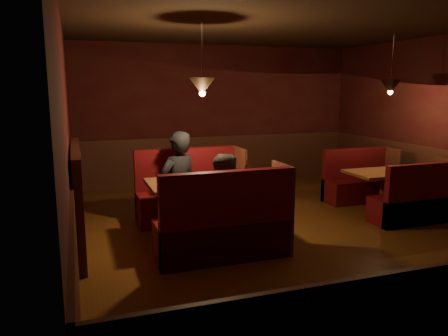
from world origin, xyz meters
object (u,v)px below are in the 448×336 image
object	(u,v)px
main_bench_far	(190,197)
second_bench_near	(416,204)
main_bench_near	(226,231)
diner_a	(178,167)
second_table	(384,182)
main_table	(204,194)
diner_b	(228,189)
second_bench_far	(359,184)

from	to	relation	value
main_bench_far	second_bench_near	xyz separation A→B (m)	(3.20, -1.28, -0.05)
main_bench_near	diner_a	xyz separation A→B (m)	(-0.22, 1.49, 0.53)
second_table	main_bench_near	bearing A→B (deg)	-160.65
main_table	diner_a	world-z (taller)	diner_a
main_bench_near	second_table	distance (m)	3.36
diner_b	main_bench_far	bearing A→B (deg)	106.18
second_table	main_table	bearing A→B (deg)	-175.09
main_table	main_bench_near	xyz separation A→B (m)	(0.01, -0.84, -0.26)
main_table	second_bench_far	size ratio (longest dim) A/B	1.12
main_table	diner_a	distance (m)	0.73
diner_b	second_bench_far	bearing A→B (deg)	38.41
second_bench_near	diner_b	bearing A→B (deg)	-177.22
main_table	diner_b	world-z (taller)	diner_b
second_table	second_bench_far	bearing A→B (deg)	87.80
main_table	second_bench_near	world-z (taller)	main_table
main_table	second_bench_near	size ratio (longest dim) A/B	1.12
main_table	main_bench_near	size ratio (longest dim) A/B	0.91
second_bench_near	diner_a	size ratio (longest dim) A/B	0.75
second_table	second_bench_near	size ratio (longest dim) A/B	0.90
second_table	second_bench_far	distance (m)	0.74
second_table	diner_b	world-z (taller)	diner_b
second_table	diner_b	bearing A→B (deg)	-164.23
second_bench_near	diner_a	bearing A→B (deg)	162.35
second_table	main_bench_far	bearing A→B (deg)	169.89
main_bench_far	second_bench_near	bearing A→B (deg)	-21.77
main_bench_far	second_bench_far	world-z (taller)	main_bench_far
main_table	diner_b	bearing A→B (deg)	-77.02
main_table	second_bench_far	bearing A→B (deg)	17.06
second_bench_near	main_bench_near	bearing A→B (deg)	-172.85
main_bench_near	second_table	bearing A→B (deg)	19.35
main_table	diner_a	size ratio (longest dim) A/B	0.84
second_bench_far	second_table	bearing A→B (deg)	-92.20
second_bench_far	main_bench_far	bearing A→B (deg)	-177.37
main_bench_far	second_bench_near	world-z (taller)	main_bench_far
second_table	diner_a	size ratio (longest dim) A/B	0.68
main_table	second_bench_near	bearing A→B (deg)	-7.77
main_bench_far	diner_a	xyz separation A→B (m)	(-0.22, -0.19, 0.53)
diner_b	main_table	bearing A→B (deg)	114.30
main_table	main_bench_far	bearing A→B (deg)	89.03
second_table	second_bench_near	distance (m)	0.74
second_table	second_bench_near	world-z (taller)	second_bench_near
second_bench_far	diner_b	distance (m)	3.49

